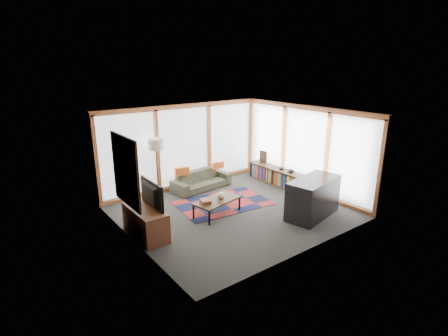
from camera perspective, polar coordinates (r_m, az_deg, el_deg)
ground at (r=9.33m, az=1.48°, el=-7.06°), size 5.50×5.50×0.00m
room_envelope at (r=9.54m, az=1.80°, el=3.28°), size 5.52×5.02×2.62m
rug at (r=9.82m, az=-0.19°, el=-5.73°), size 2.67×1.88×0.01m
sofa at (r=10.86m, az=-3.72°, el=-1.98°), size 1.97×0.94×0.56m
pillow_left at (r=10.44m, az=-6.88°, el=-0.54°), size 0.45×0.21×0.24m
pillow_right at (r=11.04m, az=-0.96°, el=0.46°), size 0.38×0.15×0.21m
floor_lamp at (r=10.11m, az=-10.88°, el=-0.13°), size 0.44×0.44×1.76m
coffee_table at (r=9.05m, az=-1.14°, el=-6.40°), size 1.35×0.88×0.42m
book_stack at (r=8.74m, az=-3.05°, el=-5.47°), size 0.29×0.33×0.09m
vase at (r=8.98m, az=-0.49°, el=-4.52°), size 0.25×0.25×0.18m
bookshelf at (r=11.35m, az=8.45°, el=-1.32°), size 0.39×2.16×0.54m
bowl_a at (r=10.90m, az=10.89°, el=-0.43°), size 0.23×0.23×0.11m
bowl_b at (r=11.14m, az=9.40°, el=-0.03°), size 0.21×0.21×0.09m
shelf_picture at (r=11.81m, az=6.42°, el=1.86°), size 0.06×0.31×0.40m
tv_console at (r=8.15m, az=-12.70°, el=-8.60°), size 0.56×1.34×0.67m
television at (r=7.94m, az=-12.40°, el=-4.28°), size 0.14×1.05×0.61m
bar_counter at (r=9.17m, az=14.33°, el=-4.70°), size 1.68×1.03×0.99m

